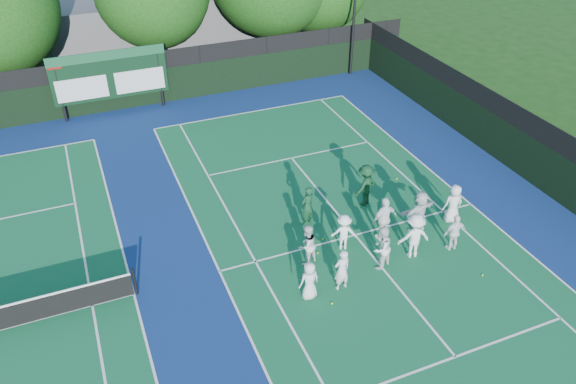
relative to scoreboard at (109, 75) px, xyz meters
name	(u,v)px	position (x,y,z in m)	size (l,w,h in m)	color
ground	(368,251)	(7.01, -15.59, -2.19)	(120.00, 120.00, 0.00)	#173D10
court_apron	(205,275)	(1.01, -14.59, -2.19)	(34.00, 32.00, 0.01)	navy
near_court	(355,235)	(7.01, -14.59, -2.18)	(11.05, 23.85, 0.01)	#125931
back_fence	(130,84)	(1.01, 0.41, -0.83)	(34.00, 0.08, 3.00)	black
divider_fence_right	(544,160)	(16.01, -14.59, -0.83)	(0.08, 32.00, 3.00)	black
scoreboard	(109,75)	(0.00, 0.00, 0.00)	(6.00, 0.21, 3.55)	black
clubhouse	(169,23)	(5.01, 8.41, -0.19)	(18.00, 6.00, 4.00)	#56575B
tennis_ball_0	(332,303)	(4.54, -17.58, -2.16)	(0.07, 0.07, 0.07)	#CEE41A
tennis_ball_1	(397,179)	(10.64, -11.72, -2.16)	(0.07, 0.07, 0.07)	#CEE41A
tennis_ball_2	(482,275)	(10.09, -18.37, -2.16)	(0.07, 0.07, 0.07)	#CEE41A
tennis_ball_3	(318,253)	(5.20, -15.04, -2.16)	(0.07, 0.07, 0.07)	#CEE41A
tennis_ball_4	(323,239)	(5.73, -14.35, -2.16)	(0.07, 0.07, 0.07)	#CEE41A
tennis_ball_5	(387,221)	(8.60, -14.28, -2.16)	(0.07, 0.07, 0.07)	#CEE41A
player_front_0	(309,280)	(3.98, -16.96, -1.46)	(0.72, 0.47, 1.47)	silver
player_front_1	(342,270)	(5.17, -16.98, -1.37)	(0.60, 0.39, 1.64)	silver
player_front_2	(381,248)	(6.97, -16.51, -1.33)	(0.84, 0.65, 1.73)	silver
player_front_3	(414,236)	(8.38, -16.44, -1.28)	(1.18, 0.68, 1.82)	white
player_front_4	(455,232)	(9.99, -16.69, -1.42)	(0.90, 0.38, 1.54)	white
player_back_0	(307,245)	(4.61, -15.32, -1.37)	(0.79, 0.62, 1.63)	silver
player_back_1	(344,232)	(6.22, -15.08, -1.45)	(0.96, 0.55, 1.48)	white
player_back_2	(384,219)	(7.90, -15.14, -1.26)	(1.09, 0.45, 1.85)	white
player_back_3	(419,212)	(9.41, -15.21, -1.29)	(1.66, 0.53, 1.79)	silver
player_back_4	(453,204)	(11.01, -15.19, -1.36)	(0.81, 0.53, 1.67)	silver
coach_left	(307,206)	(5.57, -13.23, -1.31)	(0.64, 0.42, 1.76)	#103B21
coach_right	(365,185)	(8.36, -12.84, -1.26)	(1.21, 0.69, 1.87)	#0E351C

